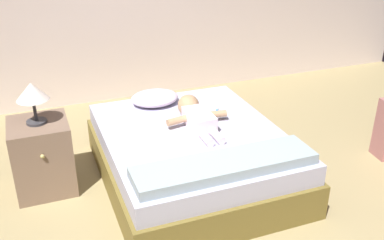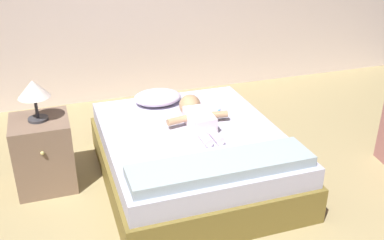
{
  "view_description": "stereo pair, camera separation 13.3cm",
  "coord_description": "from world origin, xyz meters",
  "px_view_note": "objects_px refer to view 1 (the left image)",
  "views": [
    {
      "loc": [
        -0.87,
        -1.9,
        2.02
      ],
      "look_at": [
        0.25,
        1.02,
        0.53
      ],
      "focal_mm": 41.41,
      "sensor_mm": 36.0,
      "label": 1
    },
    {
      "loc": [
        -0.75,
        -1.94,
        2.02
      ],
      "look_at": [
        0.25,
        1.02,
        0.53
      ],
      "focal_mm": 41.41,
      "sensor_mm": 36.0,
      "label": 2
    }
  ],
  "objects_px": {
    "pillow": "(155,98)",
    "nightstand": "(43,156)",
    "toothbrush": "(216,112)",
    "baby": "(196,116)",
    "bed": "(192,156)",
    "lamp": "(32,93)"
  },
  "relations": [
    {
      "from": "nightstand",
      "to": "lamp",
      "type": "xyz_separation_m",
      "value": [
        0.0,
        0.0,
        0.53
      ]
    },
    {
      "from": "baby",
      "to": "lamp",
      "type": "distance_m",
      "value": 1.27
    },
    {
      "from": "lamp",
      "to": "baby",
      "type": "bearing_deg",
      "value": -7.58
    },
    {
      "from": "nightstand",
      "to": "lamp",
      "type": "relative_size",
      "value": 1.81
    },
    {
      "from": "baby",
      "to": "toothbrush",
      "type": "bearing_deg",
      "value": 28.79
    },
    {
      "from": "bed",
      "to": "nightstand",
      "type": "relative_size",
      "value": 2.96
    },
    {
      "from": "pillow",
      "to": "nightstand",
      "type": "relative_size",
      "value": 0.74
    },
    {
      "from": "bed",
      "to": "toothbrush",
      "type": "height_order",
      "value": "toothbrush"
    },
    {
      "from": "bed",
      "to": "nightstand",
      "type": "bearing_deg",
      "value": 165.89
    },
    {
      "from": "baby",
      "to": "toothbrush",
      "type": "relative_size",
      "value": 4.82
    },
    {
      "from": "bed",
      "to": "lamp",
      "type": "bearing_deg",
      "value": 165.88
    },
    {
      "from": "bed",
      "to": "toothbrush",
      "type": "distance_m",
      "value": 0.47
    },
    {
      "from": "bed",
      "to": "pillow",
      "type": "xyz_separation_m",
      "value": [
        -0.12,
        0.63,
        0.28
      ]
    },
    {
      "from": "baby",
      "to": "toothbrush",
      "type": "height_order",
      "value": "baby"
    },
    {
      "from": "bed",
      "to": "nightstand",
      "type": "height_order",
      "value": "nightstand"
    },
    {
      "from": "bed",
      "to": "nightstand",
      "type": "distance_m",
      "value": 1.17
    },
    {
      "from": "toothbrush",
      "to": "lamp",
      "type": "height_order",
      "value": "lamp"
    },
    {
      "from": "toothbrush",
      "to": "bed",
      "type": "bearing_deg",
      "value": -141.52
    },
    {
      "from": "bed",
      "to": "baby",
      "type": "height_order",
      "value": "baby"
    },
    {
      "from": "bed",
      "to": "toothbrush",
      "type": "xyz_separation_m",
      "value": [
        0.32,
        0.25,
        0.23
      ]
    },
    {
      "from": "toothbrush",
      "to": "lamp",
      "type": "bearing_deg",
      "value": 178.79
    },
    {
      "from": "pillow",
      "to": "toothbrush",
      "type": "relative_size",
      "value": 3.03
    }
  ]
}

